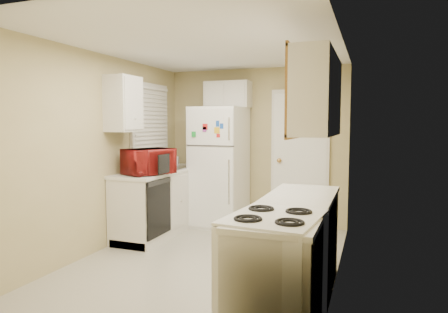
% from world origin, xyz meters
% --- Properties ---
extents(floor, '(3.80, 3.80, 0.00)m').
position_xyz_m(floor, '(0.00, 0.00, 0.00)').
color(floor, beige).
rests_on(floor, ground).
extents(ceiling, '(3.80, 3.80, 0.00)m').
position_xyz_m(ceiling, '(0.00, 0.00, 2.40)').
color(ceiling, white).
rests_on(ceiling, floor).
extents(wall_left, '(3.80, 3.80, 0.00)m').
position_xyz_m(wall_left, '(-1.40, 0.00, 1.20)').
color(wall_left, tan).
rests_on(wall_left, floor).
extents(wall_right, '(3.80, 3.80, 0.00)m').
position_xyz_m(wall_right, '(1.40, 0.00, 1.20)').
color(wall_right, tan).
rests_on(wall_right, floor).
extents(wall_back, '(2.80, 2.80, 0.00)m').
position_xyz_m(wall_back, '(0.00, 1.90, 1.20)').
color(wall_back, tan).
rests_on(wall_back, floor).
extents(wall_front, '(2.80, 2.80, 0.00)m').
position_xyz_m(wall_front, '(0.00, -1.90, 1.20)').
color(wall_front, tan).
rests_on(wall_front, floor).
extents(left_counter, '(0.60, 1.80, 0.90)m').
position_xyz_m(left_counter, '(-1.10, 0.90, 0.45)').
color(left_counter, silver).
rests_on(left_counter, floor).
extents(dishwasher, '(0.03, 0.58, 0.72)m').
position_xyz_m(dishwasher, '(-0.81, 0.30, 0.49)').
color(dishwasher, black).
rests_on(dishwasher, floor).
extents(sink, '(0.54, 0.74, 0.16)m').
position_xyz_m(sink, '(-1.10, 1.05, 0.86)').
color(sink, gray).
rests_on(sink, left_counter).
extents(microwave, '(0.68, 0.55, 0.40)m').
position_xyz_m(microwave, '(-0.99, 0.37, 1.05)').
color(microwave, maroon).
rests_on(microwave, left_counter).
extents(soap_bottle, '(0.12, 0.12, 0.21)m').
position_xyz_m(soap_bottle, '(-1.15, 1.42, 1.00)').
color(soap_bottle, white).
rests_on(soap_bottle, left_counter).
extents(window_blinds, '(0.10, 0.98, 1.08)m').
position_xyz_m(window_blinds, '(-1.36, 1.05, 1.60)').
color(window_blinds, silver).
rests_on(window_blinds, wall_left).
extents(upper_cabinet_left, '(0.30, 0.45, 0.70)m').
position_xyz_m(upper_cabinet_left, '(-1.25, 0.22, 1.80)').
color(upper_cabinet_left, silver).
rests_on(upper_cabinet_left, wall_left).
extents(refrigerator, '(0.77, 0.75, 1.80)m').
position_xyz_m(refrigerator, '(-0.46, 1.52, 0.90)').
color(refrigerator, white).
rests_on(refrigerator, floor).
extents(cabinet_over_fridge, '(0.70, 0.30, 0.40)m').
position_xyz_m(cabinet_over_fridge, '(-0.40, 1.75, 2.00)').
color(cabinet_over_fridge, silver).
rests_on(cabinet_over_fridge, wall_back).
extents(interior_door, '(0.86, 0.06, 2.08)m').
position_xyz_m(interior_door, '(0.70, 1.86, 1.02)').
color(interior_door, white).
rests_on(interior_door, floor).
extents(right_counter, '(0.60, 2.00, 0.90)m').
position_xyz_m(right_counter, '(1.10, -0.80, 0.45)').
color(right_counter, silver).
rests_on(right_counter, floor).
extents(stove, '(0.67, 0.80, 0.90)m').
position_xyz_m(stove, '(1.08, -1.40, 0.45)').
color(stove, white).
rests_on(stove, floor).
extents(upper_cabinet_right, '(0.30, 1.20, 0.70)m').
position_xyz_m(upper_cabinet_right, '(1.25, -0.50, 1.80)').
color(upper_cabinet_right, silver).
rests_on(upper_cabinet_right, wall_right).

